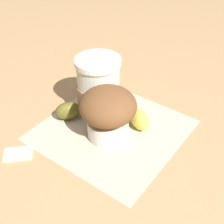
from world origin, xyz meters
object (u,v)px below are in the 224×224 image
object	(u,v)px
muffin	(106,110)
banana	(105,111)
sugar_packet	(18,153)
coffee_cup	(99,87)

from	to	relation	value
muffin	banana	world-z (taller)	muffin
banana	sugar_packet	xyz separation A→B (m)	(-0.09, -0.16, -0.02)
muffin	coffee_cup	bearing A→B (deg)	130.15
banana	sugar_packet	bearing A→B (deg)	-118.36
coffee_cup	muffin	bearing A→B (deg)	-49.85
banana	sugar_packet	size ratio (longest dim) A/B	3.90
coffee_cup	sugar_packet	size ratio (longest dim) A/B	2.39
coffee_cup	banana	distance (m)	0.05
sugar_packet	muffin	bearing A→B (deg)	47.33
sugar_packet	coffee_cup	bearing A→B (deg)	70.33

